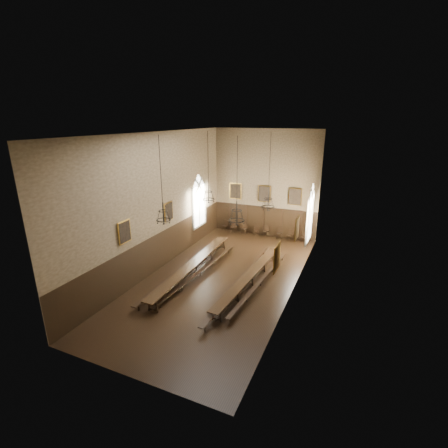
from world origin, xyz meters
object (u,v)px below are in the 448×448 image
Objects in this scene: table_right at (249,280)px; bench_right_outer at (261,282)px; chair_6 at (290,237)px; chandelier_front_right at (237,215)px; table_left at (194,268)px; chair_2 at (244,231)px; chair_3 at (256,233)px; chair_5 at (279,235)px; chair_4 at (266,233)px; chandelier_front_left at (163,214)px; bench_right_inner at (241,280)px; bench_left_inner at (200,273)px; chair_0 at (225,228)px; chair_7 at (303,239)px; bench_left_outer at (184,268)px; chandelier_back_left at (209,195)px; chandelier_back_right at (268,202)px; chair_1 at (234,229)px.

table_right is 1.02× the size of bench_right_outer.
chandelier_front_right reaches higher than chair_6.
table_left is 10.73× the size of chair_2.
chair_3 is at bearing 105.44° from table_right.
chandelier_front_right is (0.27, -10.74, 4.77)m from chair_5.
table_left is at bearing -101.37° from chair_4.
bench_right_inner is at bearing 37.73° from chandelier_front_left.
chair_5 is (2.96, 8.81, 0.05)m from bench_left_inner.
chair_0 reaches higher than bench_right_outer.
bench_left_inner is 9.01m from chair_4.
chandelier_front_left reaches higher than bench_right_inner.
table_left is 10.80× the size of chair_0.
chair_6 reaches higher than bench_right_outer.
bench_left_outer is at bearing -115.95° from chair_7.
chair_3 is 0.19× the size of chandelier_front_left.
chair_5 reaches higher than chair_4.
bench_right_outer is at bearing 15.93° from table_right.
chair_5 reaches higher than chair_2.
chandelier_back_left is at bearing 156.75° from bench_right_outer.
chair_5 reaches higher than bench_left_inner.
chandelier_back_right is at bearing -30.66° from chair_0.
bench_left_outer is 5.40m from chandelier_front_left.
chair_1 is at bearing 121.78° from bench_right_outer.
chair_6 is 0.21× the size of chandelier_back_left.
bench_right_outer is at bearing 3.12° from bench_left_outer.
chandelier_back_right is 7.11m from chandelier_front_left.
bench_right_outer is 1.98× the size of chandelier_front_left.
chair_5 reaches higher than bench_right_inner.
chair_7 is at bearing 57.38° from table_left.
bench_right_outer is at bearing 5.24° from bench_left_inner.
chair_4 is at bearing 15.47° from chair_0.
chandelier_back_right reaches higher than table_left.
chair_4 is at bearing 100.01° from table_right.
chair_4 is 11.87m from chandelier_front_right.
chandelier_front_right reaches higher than chair_2.
chair_0 reaches higher than bench_left_outer.
table_left is at bearing 167.98° from bench_left_inner.
chair_5 reaches higher than bench_left_outer.
chair_5 is (3.50, 8.70, -0.10)m from table_left.
chair_7 is (5.52, 8.62, -0.14)m from table_left.
chair_3 is at bearing 110.02° from bench_right_outer.
table_right is at bearing -91.27° from chair_7.
chandelier_back_left is (-2.21, -6.57, 4.61)m from chair_4.
chandelier_front_right is (0.42, -1.91, 4.77)m from bench_right_inner.
chandelier_front_left reaches higher than bench_left_inner.
bench_left_inner is 8.85m from chair_1.
chair_0 is 0.21× the size of chandelier_front_left.
chair_3 is at bearing -4.11° from chair_2.
chandelier_front_left is (-0.26, -5.00, -0.03)m from chandelier_back_left.
chair_2 is at bearing 83.04° from bench_left_outer.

